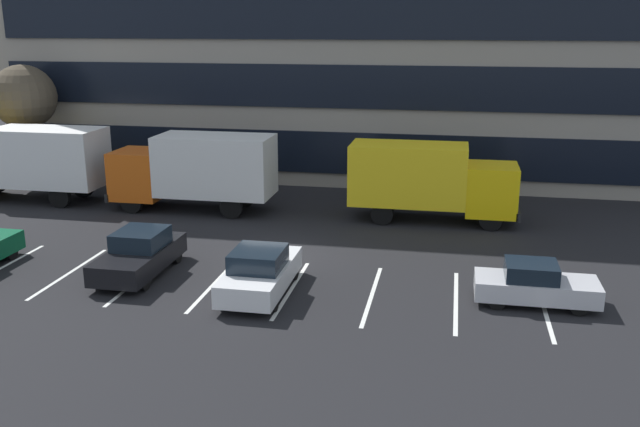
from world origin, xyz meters
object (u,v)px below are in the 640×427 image
Objects in this scene: sedan_silver at (535,285)px; sedan_white at (260,272)px; box_truck_yellow_all at (429,179)px; bare_tree at (24,97)px; box_truck_yellow at (31,160)px; sedan_black at (140,254)px; box_truck_orange at (196,168)px.

sedan_silver is 0.87× the size of sedan_white.
sedan_white is (-5.20, -10.11, -1.24)m from box_truck_yellow_all.
box_truck_yellow_all is 23.12m from bare_tree.
box_truck_yellow is 1.80× the size of sedan_white.
sedan_white is (15.00, -10.10, -1.36)m from box_truck_yellow.
sedan_black is at bearing -137.72° from box_truck_yellow_all.
box_truck_yellow_all reaches higher than sedan_black.
sedan_silver is (15.04, -8.99, -1.43)m from box_truck_orange.
sedan_silver is at bearing -0.59° from sedan_black.
box_truck_yellow_all is 20.20m from box_truck_yellow.
sedan_black is at bearing -45.35° from bare_tree.
sedan_white is at bearing -11.59° from sedan_black.
sedan_silver is 13.87m from sedan_black.
box_truck_orange is 12.43m from bare_tree.
sedan_silver is at bearing 5.35° from sedan_white.
bare_tree is at bearing 123.79° from box_truck_yellow.
sedan_silver is 29.78m from bare_tree.
box_truck_yellow is 25.80m from sedan_silver.
box_truck_yellow is 5.20m from bare_tree.
box_truck_orange reaches higher than sedan_silver.
box_truck_orange is at bearing 97.48° from sedan_black.
sedan_silver is at bearing -26.00° from bare_tree.
box_truck_orange is 1.78× the size of sedan_white.
sedan_white is at bearing -33.96° from box_truck_yellow.
bare_tree is (-11.46, 3.93, 2.78)m from box_truck_orange.
box_truck_yellow is 13.72m from sedan_black.
sedan_white reaches higher than sedan_silver.
box_truck_orange is 0.99× the size of box_truck_yellow.
sedan_white is (5.99, -9.84, -1.33)m from box_truck_orange.
sedan_black is (10.17, -9.11, -1.36)m from box_truck_yellow.
box_truck_yellow_all is 11.44m from sedan_white.
box_truck_yellow_all reaches higher than sedan_silver.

